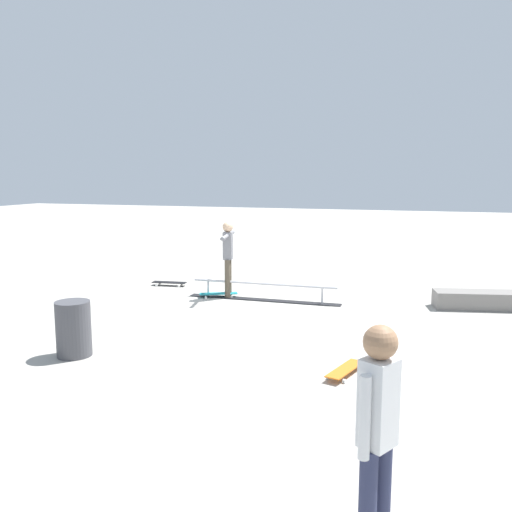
# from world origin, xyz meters

# --- Properties ---
(ground_plane) EXTENTS (60.00, 60.00, 0.00)m
(ground_plane) POSITION_xyz_m (0.00, 0.00, 0.00)
(ground_plane) COLOR #ADA89E
(grind_rail) EXTENTS (3.23, 0.29, 0.37)m
(grind_rail) POSITION_xyz_m (0.09, -0.73, 0.16)
(grind_rail) COLOR black
(grind_rail) RESTS_ON ground_plane
(skate_ledge) EXTENTS (1.74, 0.86, 0.34)m
(skate_ledge) POSITION_xyz_m (-4.09, -1.34, 0.17)
(skate_ledge) COLOR gray
(skate_ledge) RESTS_ON ground_plane
(skater_main) EXTENTS (0.31, 1.29, 1.61)m
(skater_main) POSITION_xyz_m (0.89, -0.77, 0.94)
(skater_main) COLOR brown
(skater_main) RESTS_ON ground_plane
(skateboard_main) EXTENTS (0.81, 0.53, 0.09)m
(skateboard_main) POSITION_xyz_m (1.08, -0.69, 0.07)
(skateboard_main) COLOR teal
(skateboard_main) RESTS_ON ground_plane
(bystander_white_shirt) EXTENTS (0.27, 0.36, 1.65)m
(bystander_white_shirt) POSITION_xyz_m (-2.87, 6.36, 0.93)
(bystander_white_shirt) COLOR #2D3351
(bystander_white_shirt) RESTS_ON ground_plane
(loose_skateboard_black) EXTENTS (0.82, 0.33, 0.09)m
(loose_skateboard_black) POSITION_xyz_m (2.62, -1.45, 0.07)
(loose_skateboard_black) COLOR black
(loose_skateboard_black) RESTS_ON ground_plane
(loose_skateboard_orange) EXTENTS (0.42, 0.82, 0.09)m
(loose_skateboard_orange) POSITION_xyz_m (-2.17, 2.98, 0.07)
(loose_skateboard_orange) COLOR orange
(loose_skateboard_orange) RESTS_ON ground_plane
(trash_bin) EXTENTS (0.50, 0.50, 0.80)m
(trash_bin) POSITION_xyz_m (1.66, 3.42, 0.40)
(trash_bin) COLOR #47474C
(trash_bin) RESTS_ON ground_plane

